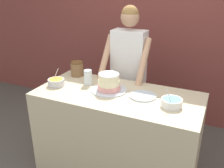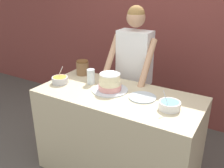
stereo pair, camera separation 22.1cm
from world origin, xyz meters
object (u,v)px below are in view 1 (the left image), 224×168
(cake, at_px, (109,83))
(stoneware_jar, at_px, (77,69))
(frosting_bowl_orange, at_px, (56,82))
(frosting_bowl_blue, at_px, (172,102))
(person_baker, at_px, (128,65))
(ceramic_plate, at_px, (143,96))
(drinking_glass, at_px, (88,77))

(cake, relative_size, stoneware_jar, 2.13)
(cake, height_order, frosting_bowl_orange, cake)
(frosting_bowl_blue, bearing_deg, cake, 172.85)
(person_baker, bearing_deg, frosting_bowl_blue, -44.27)
(frosting_bowl_blue, xyz_separation_m, frosting_bowl_orange, (-1.12, -0.03, 0.00))
(cake, xyz_separation_m, frosting_bowl_blue, (0.60, -0.08, -0.04))
(stoneware_jar, bearing_deg, frosting_bowl_blue, -15.17)
(person_baker, xyz_separation_m, stoneware_jar, (-0.47, -0.30, -0.02))
(frosting_bowl_blue, height_order, frosting_bowl_orange, frosting_bowl_blue)
(cake, xyz_separation_m, ceramic_plate, (0.33, 0.01, -0.07))
(stoneware_jar, bearing_deg, cake, -24.37)
(cake, relative_size, frosting_bowl_orange, 2.11)
(cake, distance_m, ceramic_plate, 0.34)
(frosting_bowl_blue, height_order, drinking_glass, frosting_bowl_blue)
(ceramic_plate, bearing_deg, drinking_glass, 175.38)
(cake, bearing_deg, stoneware_jar, 155.63)
(cake, bearing_deg, person_baker, 90.83)
(frosting_bowl_orange, xyz_separation_m, ceramic_plate, (0.85, 0.11, -0.03))
(ceramic_plate, height_order, stoneware_jar, stoneware_jar)
(person_baker, relative_size, drinking_glass, 10.96)
(drinking_glass, bearing_deg, stoneware_jar, 144.13)
(frosting_bowl_orange, height_order, drinking_glass, frosting_bowl_orange)
(ceramic_plate, bearing_deg, person_baker, 123.41)
(frosting_bowl_orange, bearing_deg, drinking_glass, 29.95)
(person_baker, xyz_separation_m, frosting_bowl_blue, (0.61, -0.59, -0.06))
(frosting_bowl_blue, height_order, stoneware_jar, frosting_bowl_blue)
(frosting_bowl_blue, bearing_deg, stoneware_jar, 164.83)
(drinking_glass, bearing_deg, cake, -11.70)
(frosting_bowl_orange, distance_m, drinking_glass, 0.31)
(stoneware_jar, bearing_deg, ceramic_plate, -14.69)
(frosting_bowl_blue, bearing_deg, ceramic_plate, 163.41)
(frosting_bowl_blue, bearing_deg, frosting_bowl_orange, -178.57)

